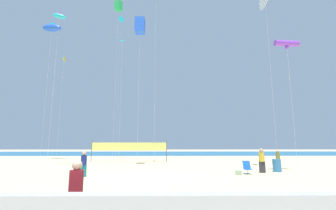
% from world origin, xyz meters
% --- Properties ---
extents(ground_plane, '(120.00, 120.00, 0.00)m').
position_xyz_m(ground_plane, '(0.00, 0.00, 0.00)').
color(ground_plane, beige).
extents(ocean_band, '(120.00, 20.00, 0.01)m').
position_xyz_m(ocean_band, '(0.00, 34.13, 0.00)').
color(ocean_band, '#1E6B99').
rests_on(ocean_band, ground).
extents(mother_figure, '(0.38, 0.38, 1.68)m').
position_xyz_m(mother_figure, '(-1.33, -7.96, 0.89)').
color(mother_figure, '#19727A').
rests_on(mother_figure, ground).
extents(toddler_figure, '(0.18, 0.18, 0.80)m').
position_xyz_m(toddler_figure, '(-0.98, -7.88, 0.42)').
color(toddler_figure, '#2D2D33').
rests_on(toddler_figure, ground).
extents(beachgoer_mustard_shirt, '(0.40, 0.40, 1.74)m').
position_xyz_m(beachgoer_mustard_shirt, '(8.23, 2.50, 0.93)').
color(beachgoer_mustard_shirt, '#2D2D33').
rests_on(beachgoer_mustard_shirt, ground).
extents(beachgoer_olive_shirt, '(0.36, 0.36, 1.58)m').
position_xyz_m(beachgoer_olive_shirt, '(11.06, 5.84, 0.84)').
color(beachgoer_olive_shirt, '#EA7260').
rests_on(beachgoer_olive_shirt, ground).
extents(beachgoer_navy_shirt, '(0.37, 0.37, 1.60)m').
position_xyz_m(beachgoer_navy_shirt, '(-4.10, 0.66, 0.86)').
color(beachgoer_navy_shirt, '#19727A').
rests_on(beachgoer_navy_shirt, ground).
extents(folding_beach_chair, '(0.52, 0.65, 0.89)m').
position_xyz_m(folding_beach_chair, '(6.92, 1.88, 0.47)').
color(folding_beach_chair, '#1959B2').
rests_on(folding_beach_chair, ground).
extents(trash_barrel, '(0.60, 0.60, 0.93)m').
position_xyz_m(trash_barrel, '(9.55, 3.00, 0.46)').
color(trash_barrel, teal).
rests_on(trash_barrel, ground).
extents(volleyball_net, '(8.74, 0.23, 2.40)m').
position_xyz_m(volleyball_net, '(-2.99, 12.34, 1.64)').
color(volleyball_net, '#4C4C51').
rests_on(volleyball_net, ground).
extents(beach_handbag, '(0.38, 0.19, 0.31)m').
position_xyz_m(beach_handbag, '(6.11, 1.30, 0.15)').
color(beach_handbag, '#99B28C').
rests_on(beach_handbag, ground).
extents(kite_violet_tube, '(1.92, 0.61, 10.04)m').
position_xyz_m(kite_violet_tube, '(10.62, 2.13, 9.77)').
color(kite_violet_tube, silver).
rests_on(kite_violet_tube, ground).
extents(kite_cyan_delta, '(1.02, 0.91, 22.36)m').
position_xyz_m(kite_cyan_delta, '(-6.08, 19.93, 21.77)').
color(kite_cyan_delta, silver).
rests_on(kite_cyan_delta, ground).
extents(kite_cyan_diamond, '(0.71, 0.71, 14.51)m').
position_xyz_m(kite_cyan_diamond, '(-4.01, 11.50, 13.91)').
color(kite_cyan_diamond, silver).
rests_on(kite_cyan_diamond, ground).
extents(kite_blue_inflatable, '(2.90, 1.44, 17.60)m').
position_xyz_m(kite_blue_inflatable, '(-13.55, 13.31, 16.86)').
color(kite_blue_inflatable, silver).
rests_on(kite_blue_inflatable, ground).
extents(kite_cyan_inflatable, '(1.44, 0.64, 15.09)m').
position_xyz_m(kite_cyan_inflatable, '(-9.51, 6.83, 14.67)').
color(kite_cyan_inflatable, silver).
rests_on(kite_cyan_inflatable, ground).
extents(kite_green_box, '(1.11, 1.11, 21.66)m').
position_xyz_m(kite_green_box, '(-5.38, 14.81, 20.97)').
color(kite_green_box, silver).
rests_on(kite_green_box, ground).
extents(kite_blue_box, '(0.95, 0.95, 14.39)m').
position_xyz_m(kite_blue_box, '(-1.37, 6.66, 13.63)').
color(kite_blue_box, silver).
rests_on(kite_blue_box, ground).
extents(kite_white_delta, '(0.59, 1.80, 15.93)m').
position_xyz_m(kite_white_delta, '(10.32, 4.43, 15.03)').
color(kite_white_delta, silver).
rests_on(kite_white_delta, ground).
extents(kite_yellow_delta, '(0.43, 0.95, 14.90)m').
position_xyz_m(kite_yellow_delta, '(-13.94, 18.19, 14.38)').
color(kite_yellow_delta, silver).
rests_on(kite_yellow_delta, ground).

